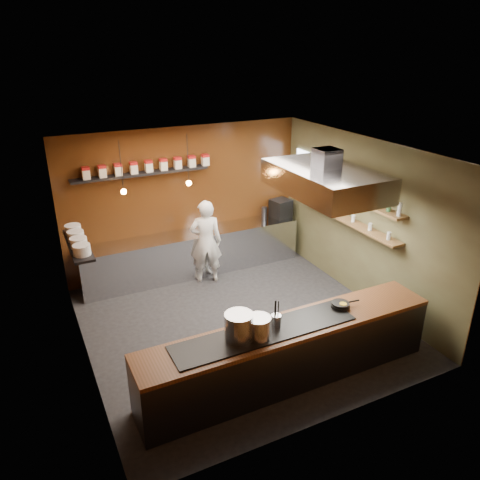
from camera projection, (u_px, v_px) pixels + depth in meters
floor at (239, 324)px, 8.09m from camera, size 5.00×5.00×0.00m
back_wall at (186, 200)px, 9.56m from camera, size 5.00×0.00×5.00m
left_wall at (78, 276)px, 6.48m from camera, size 0.00×5.00×5.00m
right_wall at (362, 220)px, 8.51m from camera, size 0.00×5.00×5.00m
ceiling at (239, 152)px, 6.90m from camera, size 5.00×5.00×0.00m
window_pane at (309, 177)px, 9.73m from camera, size 0.00×1.00×1.00m
prep_counter at (193, 253)px, 9.70m from camera, size 4.60×0.65×0.90m
pass_counter at (289, 353)px, 6.58m from camera, size 4.40×0.72×0.94m
tin_shelf at (141, 174)px, 8.80m from camera, size 2.60×0.26×0.04m
plate_shelf at (78, 245)px, 7.35m from camera, size 0.30×1.40×0.04m
bottle_shelf_upper at (347, 195)px, 8.53m from camera, size 0.26×2.80×0.04m
bottle_shelf_lower at (345, 219)px, 8.71m from camera, size 0.26×2.80×0.04m
extractor_hood at (325, 180)px, 7.30m from camera, size 1.20×2.00×0.72m
pendant_left at (123, 189)px, 8.07m from camera, size 0.10×0.10×0.95m
pendant_right at (189, 180)px, 8.56m from camera, size 0.10×0.10×0.95m
storage_tins at (149, 166)px, 8.81m from camera, size 2.43×0.13×0.22m
plate_stacks at (77, 239)px, 7.31m from camera, size 0.26×1.16×0.16m
bottles at (348, 187)px, 8.47m from camera, size 0.06×2.66×0.24m
wine_glasses at (345, 215)px, 8.68m from camera, size 0.07×2.37×0.13m
stockpot_large at (239, 326)px, 6.01m from camera, size 0.44×0.44×0.37m
stockpot_small at (258, 328)px, 6.04m from camera, size 0.42×0.42×0.31m
utensil_crock at (276, 321)px, 6.31m from camera, size 0.16×0.16×0.18m
frying_pan at (341, 305)px, 6.80m from camera, size 0.45×0.28×0.07m
butter_jar at (343, 306)px, 6.76m from camera, size 0.13×0.13×0.10m
espresso_machine at (281, 208)px, 10.32m from camera, size 0.46×0.44×0.39m
chef at (206, 242)px, 9.22m from camera, size 0.72×0.59×1.71m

